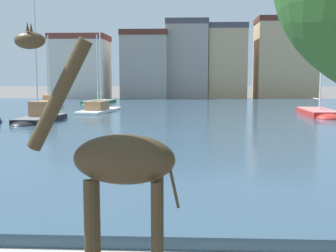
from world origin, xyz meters
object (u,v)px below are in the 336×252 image
(sailboat_red, at_px, (320,115))
(sailboat_yellow, at_px, (50,106))
(sailboat_black, at_px, (38,119))
(sailboat_white, at_px, (101,111))
(sailboat_green, at_px, (98,103))
(giraffe_statue, at_px, (115,164))

(sailboat_red, bearing_deg, sailboat_yellow, 161.44)
(sailboat_red, relative_size, sailboat_black, 0.95)
(sailboat_black, bearing_deg, sailboat_white, 73.30)
(sailboat_red, xyz_separation_m, sailboat_white, (-18.70, 3.27, 0.00))
(sailboat_yellow, bearing_deg, sailboat_white, -38.81)
(sailboat_white, bearing_deg, sailboat_green, 103.57)
(sailboat_green, bearing_deg, sailboat_black, -89.76)
(giraffe_statue, distance_m, sailboat_yellow, 39.65)
(sailboat_red, distance_m, sailboat_white, 18.98)
(giraffe_statue, relative_size, sailboat_yellow, 0.51)
(sailboat_yellow, bearing_deg, sailboat_black, -75.03)
(sailboat_white, height_order, sailboat_green, sailboat_green)
(giraffe_statue, distance_m, sailboat_black, 25.22)
(giraffe_statue, distance_m, sailboat_green, 44.62)
(giraffe_statue, height_order, sailboat_yellow, sailboat_yellow)
(sailboat_green, bearing_deg, giraffe_statue, -77.56)
(sailboat_red, height_order, sailboat_black, sailboat_black)
(sailboat_yellow, relative_size, sailboat_black, 0.92)
(giraffe_statue, bearing_deg, sailboat_black, 112.23)
(sailboat_red, bearing_deg, sailboat_green, 145.68)
(sailboat_yellow, xyz_separation_m, sailboat_green, (3.67, 6.21, -0.17))
(sailboat_yellow, height_order, sailboat_green, sailboat_green)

